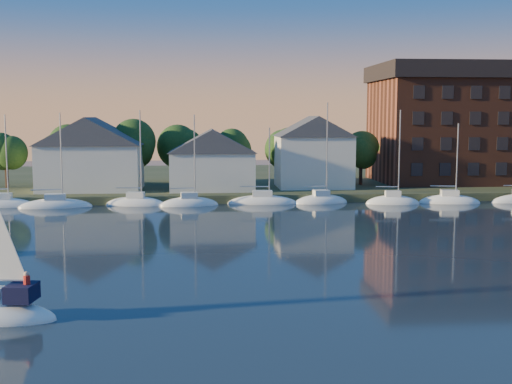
{
  "coord_description": "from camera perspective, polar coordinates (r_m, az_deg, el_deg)",
  "views": [
    {
      "loc": [
        -7.23,
        -28.47,
        10.74
      ],
      "look_at": [
        -3.04,
        22.0,
        4.76
      ],
      "focal_mm": 45.0,
      "sensor_mm": 36.0,
      "label": 1
    }
  ],
  "objects": [
    {
      "name": "clubhouse_east",
      "position": [
        88.91,
        5.13,
        3.65
      ],
      "size": [
        10.5,
        8.4,
        9.8
      ],
      "color": "white",
      "rests_on": "shoreline_land"
    },
    {
      "name": "tree_line",
      "position": [
        92.0,
        1.01,
        4.52
      ],
      "size": [
        93.4,
        5.4,
        8.9
      ],
      "color": "#342117",
      "rests_on": "shoreline_land"
    },
    {
      "name": "wooden_dock",
      "position": [
        81.5,
        0.38,
        -0.83
      ],
      "size": [
        120.0,
        3.0,
        1.0
      ],
      "primitive_type": "cube",
      "color": "brown",
      "rests_on": "ground"
    },
    {
      "name": "clubhouse_centre",
      "position": [
        85.66,
        -3.92,
        2.97
      ],
      "size": [
        11.55,
        8.4,
        8.08
      ],
      "color": "white",
      "rests_on": "shoreline_land"
    },
    {
      "name": "condo_block",
      "position": [
        102.11,
        19.17,
        5.83
      ],
      "size": [
        31.0,
        17.0,
        17.4
      ],
      "color": "brown",
      "rests_on": "shoreline_land"
    },
    {
      "name": "ground",
      "position": [
        31.27,
        9.17,
        -13.43
      ],
      "size": [
        260.0,
        260.0,
        0.0
      ],
      "primitive_type": "plane",
      "color": "black",
      "rests_on": "ground"
    },
    {
      "name": "clubhouse_west",
      "position": [
        87.85,
        -14.45,
        3.39
      ],
      "size": [
        13.65,
        9.45,
        9.64
      ],
      "color": "white",
      "rests_on": "shoreline_land"
    },
    {
      "name": "moored_fleet",
      "position": [
        78.53,
        0.58,
        -1.05
      ],
      "size": [
        87.5,
        2.4,
        12.05
      ],
      "color": "white",
      "rests_on": "ground"
    },
    {
      "name": "shoreline_land",
      "position": [
        104.27,
        -0.75,
        0.83
      ],
      "size": [
        160.0,
        50.0,
        2.0
      ],
      "primitive_type": "cube",
      "color": "#313B22",
      "rests_on": "ground"
    }
  ]
}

